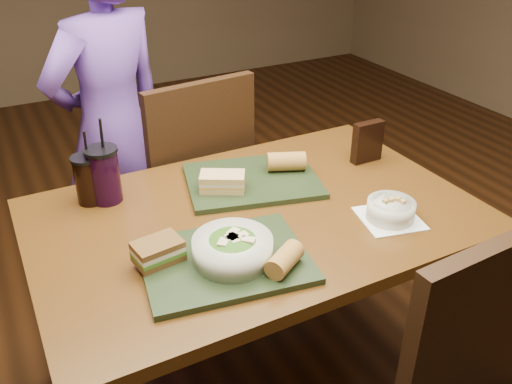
% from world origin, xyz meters
% --- Properties ---
extents(dining_table, '(1.30, 0.85, 0.75)m').
position_xyz_m(dining_table, '(0.00, 0.00, 0.66)').
color(dining_table, '#4D2D0F').
rests_on(dining_table, ground).
extents(chair_far, '(0.48, 0.48, 1.00)m').
position_xyz_m(chair_far, '(0.03, 0.60, 0.56)').
color(chair_far, black).
rests_on(chair_far, ground).
extents(diner, '(0.65, 0.55, 1.51)m').
position_xyz_m(diner, '(-0.22, 0.81, 0.76)').
color(diner, '#61399D').
rests_on(diner, ground).
extents(tray_near, '(0.47, 0.38, 0.02)m').
position_xyz_m(tray_near, '(-0.19, -0.18, 0.76)').
color(tray_near, black).
rests_on(tray_near, dining_table).
extents(tray_far, '(0.49, 0.41, 0.02)m').
position_xyz_m(tray_far, '(0.07, 0.17, 0.76)').
color(tray_far, black).
rests_on(tray_far, dining_table).
extents(salad_bowl, '(0.21, 0.21, 0.07)m').
position_xyz_m(salad_bowl, '(-0.17, -0.20, 0.80)').
color(salad_bowl, silver).
rests_on(salad_bowl, tray_near).
extents(soup_bowl, '(0.20, 0.20, 0.07)m').
position_xyz_m(soup_bowl, '(0.33, -0.21, 0.78)').
color(soup_bowl, white).
rests_on(soup_bowl, dining_table).
extents(sandwich_near, '(0.13, 0.10, 0.06)m').
position_xyz_m(sandwich_near, '(-0.34, -0.12, 0.80)').
color(sandwich_near, '#593819').
rests_on(sandwich_near, tray_near).
extents(sandwich_far, '(0.16, 0.13, 0.06)m').
position_xyz_m(sandwich_far, '(-0.04, 0.14, 0.80)').
color(sandwich_far, tan).
rests_on(sandwich_far, tray_far).
extents(baguette_near, '(0.12, 0.10, 0.06)m').
position_xyz_m(baguette_near, '(-0.07, -0.29, 0.80)').
color(baguette_near, '#AD7533').
rests_on(baguette_near, tray_near).
extents(baguette_far, '(0.14, 0.11, 0.06)m').
position_xyz_m(baguette_far, '(0.20, 0.17, 0.80)').
color(baguette_far, '#AD7533').
rests_on(baguette_far, tray_far).
extents(cup_cola, '(0.09, 0.09, 0.24)m').
position_xyz_m(cup_cola, '(-0.42, 0.29, 0.83)').
color(cup_cola, black).
rests_on(cup_cola, dining_table).
extents(cup_berry, '(0.10, 0.10, 0.27)m').
position_xyz_m(cup_berry, '(-0.37, 0.28, 0.84)').
color(cup_berry, black).
rests_on(cup_berry, dining_table).
extents(chip_bag, '(0.11, 0.04, 0.15)m').
position_xyz_m(chip_bag, '(0.50, 0.13, 0.82)').
color(chip_bag, black).
rests_on(chip_bag, dining_table).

